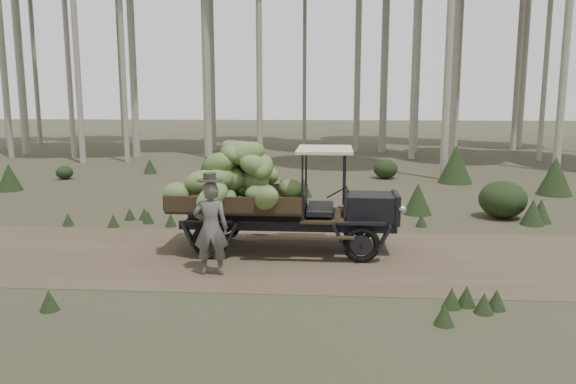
{
  "coord_description": "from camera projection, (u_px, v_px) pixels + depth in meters",
  "views": [
    {
      "loc": [
        1.7,
        -10.0,
        2.95
      ],
      "look_at": [
        0.96,
        0.46,
        1.15
      ],
      "focal_mm": 35.0,
      "sensor_mm": 36.0,
      "label": 1
    }
  ],
  "objects": [
    {
      "name": "ground",
      "position": [
        235.0,
        256.0,
        10.45
      ],
      "size": [
        120.0,
        120.0,
        0.0
      ],
      "primitive_type": "plane",
      "color": "#473D2B",
      "rests_on": "ground"
    },
    {
      "name": "banana_truck",
      "position": [
        258.0,
        186.0,
        10.61
      ],
      "size": [
        4.52,
        2.1,
        2.2
      ],
      "rotation": [
        0.0,
        0.0,
        -0.01
      ],
      "color": "black",
      "rests_on": "ground"
    },
    {
      "name": "dirt_track",
      "position": [
        235.0,
        256.0,
        10.44
      ],
      "size": [
        70.0,
        4.0,
        0.01
      ],
      "primitive_type": "cube",
      "color": "brown",
      "rests_on": "ground"
    },
    {
      "name": "undergrowth",
      "position": [
        253.0,
        218.0,
        11.39
      ],
      "size": [
        22.36,
        22.46,
        1.36
      ],
      "color": "#233319",
      "rests_on": "ground"
    },
    {
      "name": "farmer",
      "position": [
        211.0,
        227.0,
        9.25
      ],
      "size": [
        0.61,
        0.46,
        1.71
      ],
      "rotation": [
        0.0,
        0.0,
        3.24
      ],
      "color": "#56524E",
      "rests_on": "ground"
    }
  ]
}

